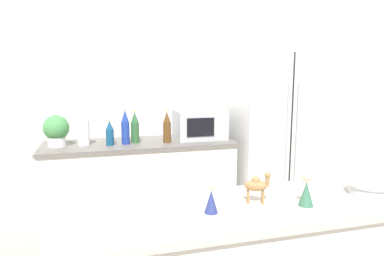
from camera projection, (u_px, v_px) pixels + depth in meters
The scene contains 14 objects.
wall_back at pixel (174, 97), 3.58m from camera, with size 8.00×0.06×2.55m.
back_counter at pixel (141, 187), 3.29m from camera, with size 1.76×0.63×0.88m.
refrigerator at pixel (273, 137), 3.52m from camera, with size 0.84×0.71×1.74m.
potted_plant at pixel (56, 130), 2.99m from camera, with size 0.22×0.22×0.28m.
paper_towel_roll at pixel (84, 133), 3.06m from camera, with size 0.10×0.10×0.22m.
microwave at pixel (199, 124), 3.37m from camera, with size 0.48×0.37×0.28m.
back_bottle_0 at pixel (167, 127), 3.17m from camera, with size 0.07×0.07×0.30m.
back_bottle_1 at pixel (125, 127), 3.10m from camera, with size 0.07×0.07×0.32m.
back_bottle_2 at pixel (135, 127), 3.16m from camera, with size 0.08×0.08×0.30m.
back_bottle_3 at pixel (110, 133), 3.05m from camera, with size 0.07×0.07×0.23m.
fruit_bowl at pixel (371, 188), 1.64m from camera, with size 0.22×0.22×0.06m.
camel_figurine at pixel (257, 185), 1.52m from camera, with size 0.12×0.09×0.15m.
wise_man_figurine_blue at pixel (211, 200), 1.42m from camera, with size 0.06×0.06×0.13m.
wise_man_figurine_crimson at pixel (306, 191), 1.49m from camera, with size 0.06×0.06×0.15m.
Camera 1 is at (-0.78, -0.78, 1.51)m, focal length 32.00 mm.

